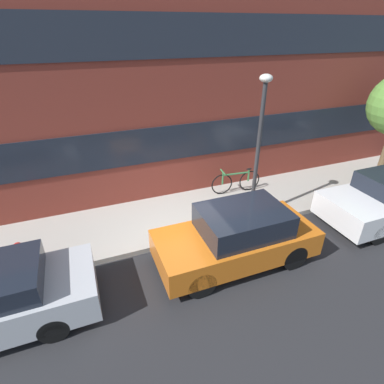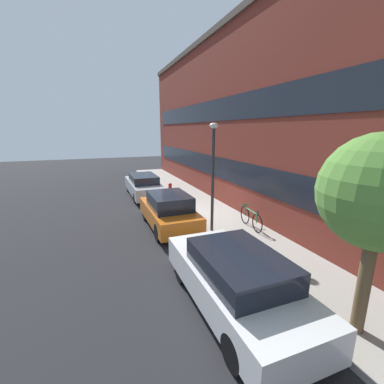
{
  "view_description": "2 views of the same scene",
  "coord_description": "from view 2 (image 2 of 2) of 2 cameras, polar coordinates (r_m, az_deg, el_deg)",
  "views": [
    {
      "loc": [
        -2.11,
        -6.04,
        5.14
      ],
      "look_at": [
        0.25,
        0.05,
        1.53
      ],
      "focal_mm": 28.0,
      "sensor_mm": 36.0,
      "label": 1
    },
    {
      "loc": [
        10.65,
        -3.77,
        3.94
      ],
      "look_at": [
        0.37,
        0.2,
        1.26
      ],
      "focal_mm": 24.0,
      "sensor_mm": 36.0,
      "label": 2
    }
  ],
  "objects": [
    {
      "name": "parked_car_orange",
      "position": [
        10.53,
        -5.15,
        -4.19
      ],
      "size": [
        3.87,
        1.66,
        1.45
      ],
      "rotation": [
        0.0,
        0.0,
        3.14
      ],
      "color": "#D16619",
      "rests_on": "ground_plane"
    },
    {
      "name": "sidewalk_strip",
      "position": [
        12.39,
        3.92,
        -4.53
      ],
      "size": [
        28.0,
        2.5,
        0.15
      ],
      "color": "#A8A399",
      "rests_on": "ground_plane"
    },
    {
      "name": "street_tree",
      "position": [
        5.41,
        36.32,
        -0.3
      ],
      "size": [
        2.04,
        2.04,
        3.78
      ],
      "color": "brown",
      "rests_on": "sidewalk_strip"
    },
    {
      "name": "ground_plane",
      "position": [
        11.96,
        -1.55,
        -5.55
      ],
      "size": [
        56.0,
        56.0,
        0.0
      ],
      "primitive_type": "plane",
      "color": "#232326"
    },
    {
      "name": "fire_hydrant",
      "position": [
        15.52,
        -4.86,
        0.78
      ],
      "size": [
        0.52,
        0.29,
        0.68
      ],
      "color": "red",
      "rests_on": "sidewalk_strip"
    },
    {
      "name": "rowhouse_facade",
      "position": [
        12.6,
        11.55,
        15.92
      ],
      "size": [
        28.0,
        1.02,
        8.96
      ],
      "color": "maroon",
      "rests_on": "ground_plane"
    },
    {
      "name": "lamp_post",
      "position": [
        9.44,
        4.69,
        5.96
      ],
      "size": [
        0.32,
        0.32,
        4.03
      ],
      "color": "#2D2D30",
      "rests_on": "sidewalk_strip"
    },
    {
      "name": "parked_car_white",
      "position": [
        6.08,
        9.62,
        -18.64
      ],
      "size": [
        4.42,
        1.77,
        1.42
      ],
      "rotation": [
        0.0,
        0.0,
        3.14
      ],
      "color": "silver",
      "rests_on": "ground_plane"
    },
    {
      "name": "bicycle",
      "position": [
        10.43,
        12.93,
        -5.59
      ],
      "size": [
        1.73,
        0.44,
        0.84
      ],
      "rotation": [
        0.0,
        0.0,
        3.04
      ],
      "color": "black",
      "rests_on": "sidewalk_strip"
    },
    {
      "name": "parked_car_silver",
      "position": [
        15.79,
        -10.75,
        1.48
      ],
      "size": [
        4.57,
        1.61,
        1.33
      ],
      "rotation": [
        0.0,
        0.0,
        3.14
      ],
      "color": "#B2B5BA",
      "rests_on": "ground_plane"
    }
  ]
}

